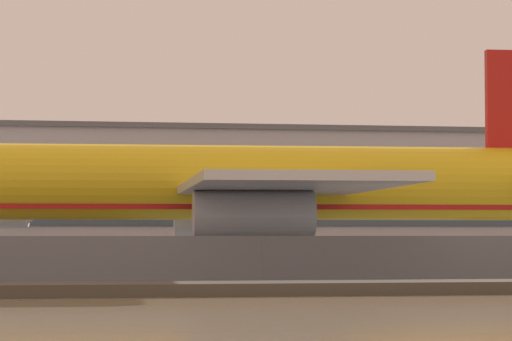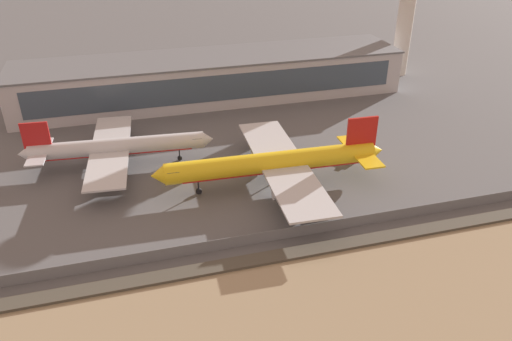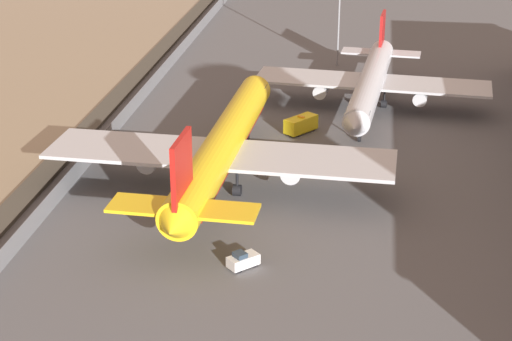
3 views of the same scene
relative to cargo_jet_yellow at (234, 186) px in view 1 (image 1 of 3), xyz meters
name	(u,v)px [view 1 (image 1 of 3)]	position (x,y,z in m)	size (l,w,h in m)	color
ground_plane	(214,276)	(-1.43, -2.43, -5.12)	(500.00, 500.00, 0.00)	#565659
shoreline_seawall	(281,288)	(-1.43, -22.93, -4.87)	(320.00, 3.00, 0.50)	#474238
perimeter_fence	(262,263)	(-1.43, -18.43, -3.99)	(280.00, 0.10, 2.27)	slate
cargo_jet_yellow	(234,186)	(0.00, 0.00, 0.00)	(49.01, 42.28, 13.43)	yellow
terminal_building	(134,194)	(-2.59, 53.18, 1.21)	(111.36, 21.71, 12.64)	#B2B2B7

